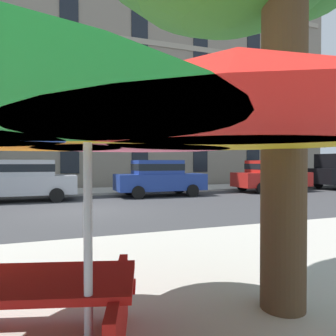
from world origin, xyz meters
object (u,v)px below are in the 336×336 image
(sedan_silver, at_px, (24,179))
(sedan_red, at_px, (271,175))
(picnic_table, at_px, (17,315))
(patio_umbrella, at_px, (87,113))
(sedan_blue, at_px, (159,177))

(sedan_silver, bearing_deg, sedan_red, 0.00)
(picnic_table, bearing_deg, sedan_red, 45.33)
(sedan_red, xyz_separation_m, patio_umbrella, (-11.57, -12.70, 1.05))
(sedan_blue, bearing_deg, sedan_silver, 180.00)
(sedan_red, distance_m, patio_umbrella, 17.21)
(picnic_table, bearing_deg, sedan_blue, 66.46)
(sedan_silver, xyz_separation_m, sedan_red, (12.87, 0.00, 0.00))
(sedan_silver, distance_m, picnic_table, 12.23)
(sedan_red, height_order, picnic_table, sedan_red)
(sedan_red, xyz_separation_m, picnic_table, (-12.06, -12.20, -0.46))
(patio_umbrella, relative_size, picnic_table, 1.94)
(patio_umbrella, bearing_deg, sedan_red, 47.66)
(sedan_blue, relative_size, sedan_red, 1.00)
(patio_umbrella, distance_m, picnic_table, 1.67)
(sedan_silver, height_order, sedan_red, same)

